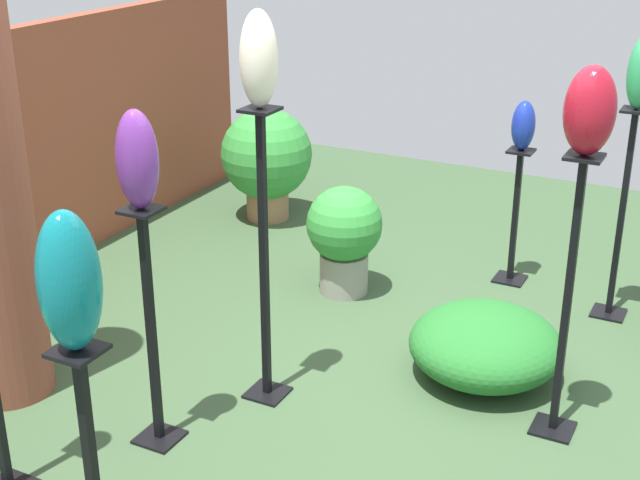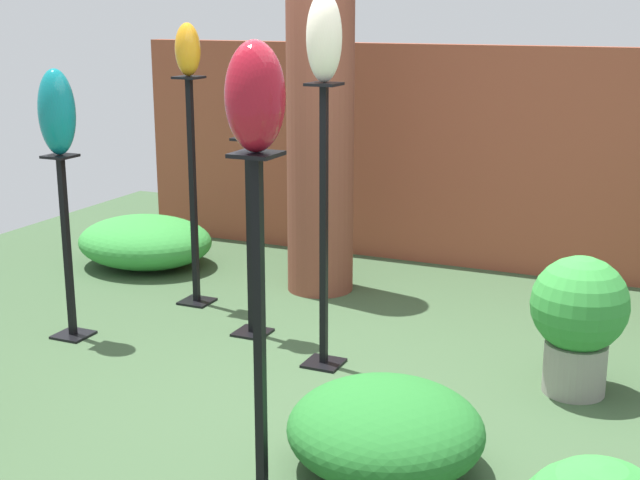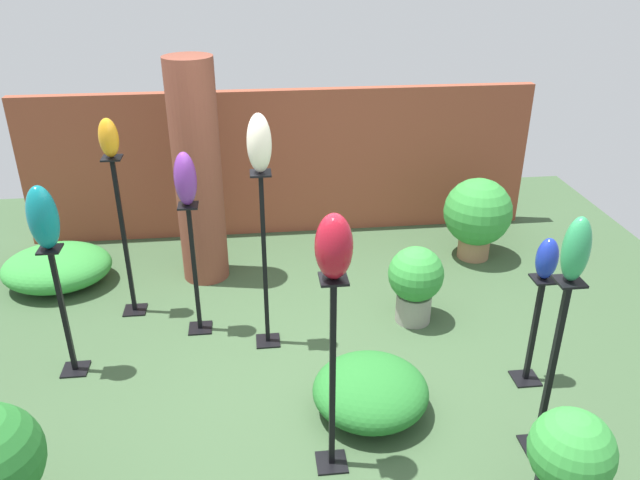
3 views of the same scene
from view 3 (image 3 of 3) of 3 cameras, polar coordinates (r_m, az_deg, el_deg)
ground_plane at (r=5.07m, az=-1.41°, el=-11.84°), size 8.00×8.00×0.00m
brick_wall_back at (r=7.02m, az=-3.49°, el=7.02°), size 5.60×0.12×1.64m
brick_pillar at (r=6.01m, az=-11.10°, el=5.92°), size 0.45×0.45×2.17m
pedestal_violet at (r=5.35m, az=-11.35°, el=-3.16°), size 0.20×0.20×1.18m
pedestal_ivory at (r=5.02m, az=-5.07°, el=-2.63°), size 0.20×0.20×1.53m
pedestal_cobalt at (r=5.00m, az=18.89°, el=-8.29°), size 0.20×0.20×0.91m
pedestal_amber at (r=5.70m, az=-17.39°, el=-0.36°), size 0.20×0.20×1.48m
pedestal_ruby at (r=3.91m, az=1.14°, el=-13.12°), size 0.20×0.20×1.40m
pedestal_jade at (r=4.31m, az=20.31°, el=-11.56°), size 0.20×0.20×1.30m
pedestal_teal at (r=5.16m, az=-22.32°, el=-6.59°), size 0.20×0.20×1.09m
art_vase_violet at (r=4.99m, az=-12.22°, el=5.48°), size 0.18×0.19×0.44m
art_vase_ivory at (r=4.61m, az=-5.58°, el=8.80°), size 0.18×0.17×0.45m
art_vase_cobalt at (r=4.67m, az=20.04°, el=-1.61°), size 0.16×0.15×0.32m
art_vase_amber at (r=5.36m, az=-18.76°, el=8.84°), size 0.16×0.16×0.33m
art_vase_ruby at (r=3.39m, az=1.28°, el=-0.60°), size 0.21×0.22×0.39m
art_vase_jade at (r=3.85m, az=22.37°, el=-0.79°), size 0.16×0.15×0.41m
art_vase_teal at (r=4.79m, az=-24.00°, el=1.88°), size 0.21×0.20×0.48m
potted_plant_mid_right at (r=5.50m, az=8.72°, el=-3.66°), size 0.49×0.49×0.71m
potted_plant_front_right at (r=6.70m, az=14.20°, el=2.31°), size 0.71×0.71×0.88m
potted_plant_mid_left at (r=4.04m, az=21.84°, el=-18.15°), size 0.49×0.49×0.74m
foliage_bed_east at (r=4.60m, az=4.64°, el=-13.57°), size 0.83×0.82×0.38m
foliage_bed_west at (r=6.63m, az=-22.90°, el=-2.30°), size 1.04×0.88×0.38m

